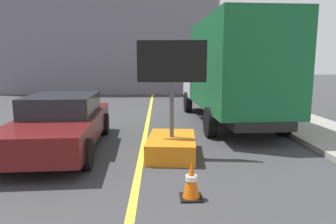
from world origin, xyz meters
TOP-DOWN VIEW (x-y plane):
  - lane_center_stripe at (0.00, 6.00)m, footprint 0.14×36.00m
  - arrow_board_trailer at (0.72, 8.37)m, footprint 1.60×1.89m
  - box_truck at (2.98, 12.13)m, footprint 2.77×7.48m
  - pickup_car at (-2.06, 9.02)m, footprint 2.19×4.94m
  - highway_guide_sign at (5.08, 17.77)m, footprint 2.78×0.32m
  - far_building_block at (-3.46, 26.04)m, footprint 16.13×6.60m
  - traffic_cone_mid_lane at (0.94, 5.99)m, footprint 0.36×0.36m

SIDE VIEW (x-z plane):
  - lane_center_stripe at x=0.00m, z-range 0.00..0.01m
  - traffic_cone_mid_lane at x=0.94m, z-range -0.01..0.61m
  - arrow_board_trailer at x=0.72m, z-range -0.87..1.83m
  - pickup_car at x=-2.06m, z-range 0.01..1.39m
  - box_truck at x=2.98m, z-range 0.12..3.72m
  - highway_guide_sign at x=5.08m, z-range 0.92..5.92m
  - far_building_block at x=-3.46m, z-range 0.00..9.68m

